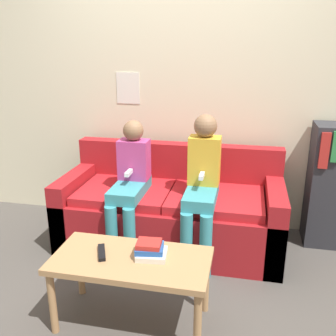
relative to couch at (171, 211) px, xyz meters
name	(u,v)px	position (x,y,z in m)	size (l,w,h in m)	color
ground_plane	(157,275)	(0.00, -0.51, -0.28)	(10.00, 10.00, 0.00)	#4C4742
wall_back	(183,83)	(0.00, 0.49, 1.02)	(8.00, 0.06, 2.60)	beige
couch	(171,211)	(0.00, 0.00, 0.00)	(1.80, 0.79, 0.80)	maroon
coffee_table	(131,266)	(-0.03, -1.00, 0.10)	(0.92, 0.46, 0.44)	#AD7F51
person_left	(130,182)	(-0.29, -0.19, 0.31)	(0.24, 0.54, 1.06)	teal
person_right	(202,182)	(0.27, -0.18, 0.35)	(0.24, 0.54, 1.13)	teal
tv_remote	(102,252)	(-0.22, -1.00, 0.17)	(0.10, 0.17, 0.02)	black
book_stack	(150,250)	(0.07, -0.96, 0.20)	(0.20, 0.18, 0.09)	silver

